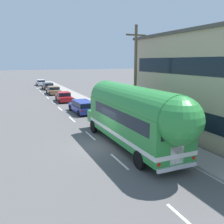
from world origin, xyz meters
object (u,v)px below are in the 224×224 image
Objects in this scene: car_lead at (83,106)px; car_fourth at (48,85)px; painted_bus at (135,115)px; car_third at (53,90)px; utility_pole at (135,76)px; car_second at (64,96)px; car_fifth at (41,82)px.

car_lead is 1.08× the size of car_fourth.
painted_bus is 2.56× the size of car_third.
car_second is at bearing 99.63° from utility_pole.
utility_pole is 1.83× the size of car_third.
car_second is at bearing -90.87° from car_fourth.
car_lead is 1.04× the size of car_third.
car_fourth is at bearing 94.37° from utility_pole.
utility_pole is 41.39m from car_fifth.
painted_bus reaches higher than car_second.
car_fifth is (-2.78, 41.14, -3.68)m from utility_pole.
painted_bus is 2.66× the size of car_fourth.
car_fourth is at bearing 90.06° from car_lead.
car_fourth is at bearing 88.30° from car_third.
car_second is 16.32m from car_fourth.
painted_bus reaches higher than car_fifth.
car_third is 7.83m from car_fourth.
utility_pole is at bearing -86.14° from car_fifth.
utility_pole is at bearing -71.98° from car_lead.
utility_pole is 1.76× the size of car_lead.
car_third and car_fifth have the same top height.
car_fifth is (-0.33, 33.62, -0.05)m from car_lead.
utility_pole reaches higher than car_fourth.
utility_pole is 1.83× the size of car_fifth.
car_lead is at bearing -89.13° from car_third.
car_third is 16.63m from car_fifth.
car_fifth is at bearing 92.00° from car_fourth.
car_third is (-0.26, 16.99, -0.05)m from car_lead.
utility_pole is 16.67m from car_second.
car_third is at bearing -89.74° from car_fifth.
utility_pole is 8.70m from car_lead.
car_fourth is (-0.03, 24.82, -0.01)m from car_lead.
car_second is 0.94× the size of car_third.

